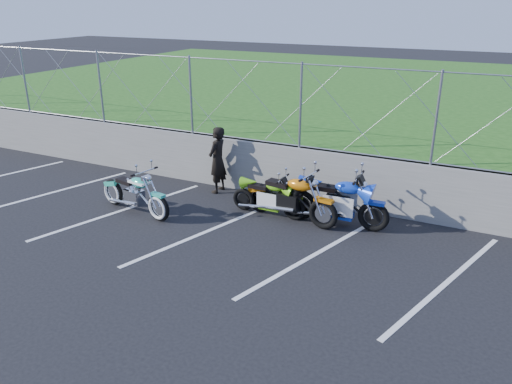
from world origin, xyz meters
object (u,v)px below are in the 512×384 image
at_px(naked_orange, 291,200).
at_px(person_standing, 217,160).
at_px(cruiser_turquoise, 135,195).
at_px(sportbike_blue, 339,203).
at_px(sportbike_green, 269,199).

bearing_deg(naked_orange, person_standing, 168.90).
distance_m(cruiser_turquoise, person_standing, 2.28).
bearing_deg(sportbike_blue, naked_orange, -169.33).
relative_size(naked_orange, sportbike_blue, 1.02).
relative_size(naked_orange, sportbike_green, 1.28).
xyz_separation_m(cruiser_turquoise, naked_orange, (3.36, 1.17, 0.06)).
bearing_deg(sportbike_green, naked_orange, -4.78).
xyz_separation_m(cruiser_turquoise, sportbike_green, (2.81, 1.22, -0.04)).
xyz_separation_m(sportbike_green, person_standing, (-1.79, 0.78, 0.44)).
bearing_deg(sportbike_green, sportbike_blue, 6.40).
bearing_deg(cruiser_turquoise, sportbike_green, 34.54).
xyz_separation_m(naked_orange, person_standing, (-2.35, 0.83, 0.35)).
distance_m(cruiser_turquoise, sportbike_blue, 4.58).
bearing_deg(person_standing, sportbike_blue, 80.13).
bearing_deg(sportbike_green, person_standing, 156.77).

